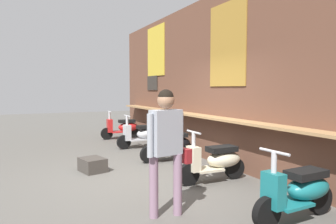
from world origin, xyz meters
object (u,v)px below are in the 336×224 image
Objects in this scene: scooter_black at (171,144)px; scooter_teal at (300,191)px; scooter_red at (124,127)px; scooter_cream at (216,161)px; shopper_with_handbag at (167,139)px; scooter_silver at (143,134)px; merchandise_crate at (93,165)px.

scooter_teal is at bearing 89.26° from scooter_black.
scooter_cream is (5.58, 0.00, 0.00)m from scooter_red.
shopper_with_handbag is (2.92, -1.51, 0.66)m from scooter_black.
scooter_silver is 1.00× the size of scooter_black.
shopper_with_handbag is 3.16× the size of merchandise_crate.
shopper_with_handbag reaches higher than merchandise_crate.
scooter_cream is at bearing 48.50° from merchandise_crate.
shopper_with_handbag is at bearing 35.24° from scooter_cream.
shopper_with_handbag is (1.03, -1.51, 0.66)m from scooter_cream.
merchandise_crate is at bearing 67.52° from scooter_red.
scooter_silver is 1.00× the size of scooter_cream.
scooter_red is 7.48m from scooter_teal.
scooter_red is at bearing -90.73° from scooter_black.
scooter_black and scooter_teal have the same top height.
scooter_red and scooter_black have the same top height.
shopper_with_handbag is 2.90m from merchandise_crate.
scooter_black is 1.89m from scooter_cream.
scooter_red is at bearing -23.99° from shopper_with_handbag.
scooter_black is at bearing 95.87° from merchandise_crate.
shopper_with_handbag is at bearing 71.93° from scooter_silver.
scooter_silver is 3.75m from scooter_cream.
scooter_black is at bearing 93.77° from scooter_red.
scooter_silver is 1.85m from scooter_black.
scooter_red is at bearing -90.54° from scooter_silver.
scooter_cream is 1.00× the size of scooter_teal.
scooter_black is (3.69, 0.00, 0.00)m from scooter_red.
shopper_with_handbag reaches higher than scooter_cream.
scooter_black is (1.85, -0.00, 0.00)m from scooter_silver.
scooter_teal is 1.86m from shopper_with_handbag.
scooter_cream is (1.89, -0.00, 0.00)m from scooter_black.
merchandise_crate is at bearing -64.54° from scooter_teal.
scooter_black is 3.35m from shopper_with_handbag.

